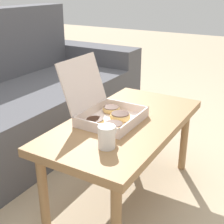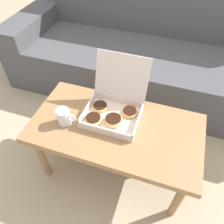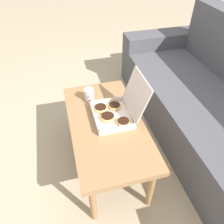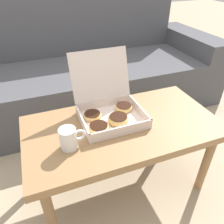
{
  "view_description": "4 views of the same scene",
  "coord_description": "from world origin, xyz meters",
  "px_view_note": "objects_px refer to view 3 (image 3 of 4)",
  "views": [
    {
      "loc": [
        -1.26,
        -0.8,
        1.08
      ],
      "look_at": [
        -0.04,
        -0.09,
        0.49
      ],
      "focal_mm": 50.0,
      "sensor_mm": 36.0,
      "label": 1
    },
    {
      "loc": [
        0.22,
        -0.87,
        1.38
      ],
      "look_at": [
        -0.04,
        -0.09,
        0.49
      ],
      "focal_mm": 35.0,
      "sensor_mm": 36.0,
      "label": 2
    },
    {
      "loc": [
        1.05,
        -0.38,
        1.49
      ],
      "look_at": [
        -0.04,
        -0.09,
        0.49
      ],
      "focal_mm": 35.0,
      "sensor_mm": 36.0,
      "label": 3
    },
    {
      "loc": [
        -0.35,
        -0.91,
        1.1
      ],
      "look_at": [
        -0.04,
        -0.09,
        0.49
      ],
      "focal_mm": 35.0,
      "sensor_mm": 36.0,
      "label": 4
    }
  ],
  "objects_px": {
    "couch": "(222,113)",
    "coffee_mug": "(89,95)",
    "pastry_box": "(116,110)",
    "coffee_table": "(106,127)"
  },
  "relations": [
    {
      "from": "couch",
      "to": "coffee_mug",
      "type": "height_order",
      "value": "couch"
    },
    {
      "from": "pastry_box",
      "to": "coffee_mug",
      "type": "xyz_separation_m",
      "value": [
        -0.23,
        -0.15,
        -0.0
      ]
    },
    {
      "from": "coffee_table",
      "to": "coffee_mug",
      "type": "xyz_separation_m",
      "value": [
        -0.28,
        -0.06,
        0.1
      ]
    },
    {
      "from": "coffee_table",
      "to": "coffee_mug",
      "type": "bearing_deg",
      "value": -166.85
    },
    {
      "from": "couch",
      "to": "coffee_table",
      "type": "xyz_separation_m",
      "value": [
        0.0,
        -0.97,
        0.09
      ]
    },
    {
      "from": "coffee_mug",
      "to": "pastry_box",
      "type": "bearing_deg",
      "value": 32.68
    },
    {
      "from": "pastry_box",
      "to": "couch",
      "type": "bearing_deg",
      "value": 86.99
    },
    {
      "from": "coffee_table",
      "to": "pastry_box",
      "type": "bearing_deg",
      "value": 119.55
    },
    {
      "from": "coffee_table",
      "to": "pastry_box",
      "type": "relative_size",
      "value": 2.78
    },
    {
      "from": "couch",
      "to": "coffee_table",
      "type": "bearing_deg",
      "value": -90.0
    }
  ]
}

